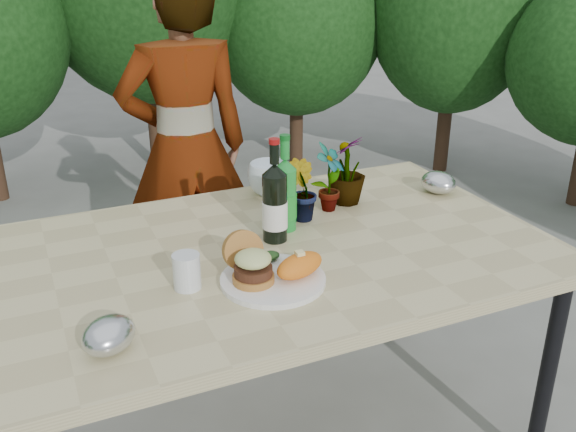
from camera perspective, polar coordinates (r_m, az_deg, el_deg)
name	(u,v)px	position (r m, az deg, el deg)	size (l,w,h in m)	color
patio_table	(277,264)	(1.92, -0.97, -4.26)	(1.60, 1.00, 0.75)	#C3B582
shrub_hedge	(222,25)	(3.41, -5.85, 16.57)	(6.99, 5.20, 2.50)	#382316
dinner_plate	(273,280)	(1.70, -1.34, -5.71)	(0.28, 0.28, 0.01)	white
burger_stack	(250,263)	(1.67, -3.35, -4.20)	(0.11, 0.16, 0.11)	#B7722D
sweet_potato	(300,265)	(1.69, 1.04, -4.42)	(0.15, 0.08, 0.06)	orange
grilled_veg	(266,257)	(1.77, -1.99, -3.69)	(0.08, 0.05, 0.03)	olive
wine_bottle	(275,204)	(1.89, -1.18, 1.07)	(0.08, 0.08, 0.32)	black
sparkling_water	(285,196)	(1.96, -0.27, 1.82)	(0.07, 0.07, 0.30)	#18872B
plastic_cup	(187,271)	(1.68, -8.99, -4.88)	(0.07, 0.07, 0.10)	silver
seedling_left	(329,178)	(2.10, 3.68, 3.42)	(0.12, 0.08, 0.23)	#25561D
seedling_mid	(301,191)	(2.04, 1.14, 2.26)	(0.11, 0.09, 0.19)	#2A581E
seedling_right	(347,170)	(2.18, 5.28, 4.08)	(0.13, 0.13, 0.23)	#2C6121
blue_bowl	(269,179)	(2.25, -1.67, 3.32)	(0.15, 0.15, 0.12)	silver
foil_packet_left	(109,335)	(1.48, -15.66, -10.15)	(0.13, 0.11, 0.08)	silver
foil_packet_right	(438,182)	(2.34, 13.22, 2.92)	(0.13, 0.11, 0.08)	silver
person	(186,149)	(2.78, -9.08, 5.91)	(0.55, 0.36, 1.52)	#8D6646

